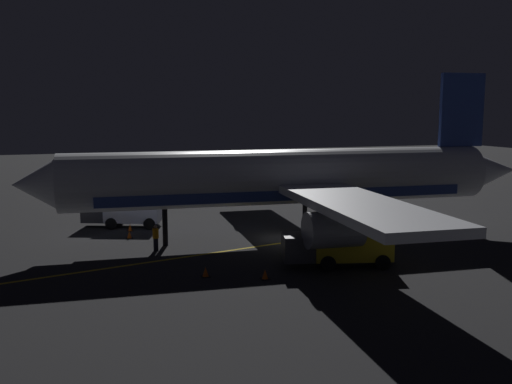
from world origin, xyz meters
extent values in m
cube|color=#262628|center=(0.00, 0.00, -0.10)|extent=(180.00, 180.00, 0.20)
cube|color=gold|center=(-2.00, 4.00, 0.00)|extent=(6.59, 28.87, 0.01)
cylinder|color=white|center=(0.00, 0.00, 4.50)|extent=(6.18, 30.61, 3.89)
cube|color=#2D479E|center=(0.00, 0.00, 3.43)|extent=(5.64, 26.05, 0.70)
cone|color=white|center=(1.24, 16.32, 4.50)|extent=(4.04, 3.39, 3.81)
cone|color=white|center=(-1.28, -16.90, 4.50)|extent=(3.85, 4.92, 3.50)
cube|color=#2D479E|center=(-1.07, -14.16, 9.20)|extent=(0.63, 3.62, 5.51)
cube|color=white|center=(-9.70, -0.79, 3.91)|extent=(15.66, 5.95, 0.50)
cylinder|color=slate|center=(-8.85, 0.35, 2.51)|extent=(2.34, 3.35, 2.10)
cube|color=white|center=(9.47, -2.24, 3.91)|extent=(15.66, 5.95, 0.50)
cylinder|color=slate|center=(8.80, -0.99, 2.51)|extent=(2.34, 3.35, 2.10)
cylinder|color=black|center=(0.63, 8.34, 1.28)|extent=(0.39, 0.39, 2.55)
cylinder|color=black|center=(-2.52, -2.34, 1.28)|extent=(0.39, 0.39, 2.55)
cylinder|color=black|center=(2.14, -2.69, 1.28)|extent=(0.39, 0.39, 2.55)
cube|color=silver|center=(7.69, 9.68, 1.33)|extent=(3.50, 4.75, 1.76)
cube|color=#38383D|center=(8.78, 12.52, 1.20)|extent=(2.51, 2.40, 1.50)
cylinder|color=black|center=(8.23, 11.08, 0.45)|extent=(2.48, 1.67, 0.90)
cylinder|color=black|center=(7.15, 8.28, 0.45)|extent=(2.48, 1.67, 0.90)
cube|color=gold|center=(-7.94, -1.29, 1.35)|extent=(3.17, 4.95, 1.80)
cube|color=#38383D|center=(-7.15, 1.79, 1.20)|extent=(2.38, 2.24, 1.50)
cylinder|color=black|center=(-7.54, 0.26, 0.45)|extent=(2.46, 1.44, 0.90)
cylinder|color=black|center=(-8.33, -2.85, 0.45)|extent=(2.46, 1.44, 0.90)
cylinder|color=black|center=(-0.63, 9.17, 0.42)|extent=(0.32, 0.32, 0.85)
cylinder|color=orange|center=(-0.63, 9.17, 1.18)|extent=(0.40, 0.40, 0.65)
sphere|color=tan|center=(-0.63, 9.17, 1.62)|extent=(0.24, 0.24, 0.24)
cone|color=#EA590F|center=(-8.82, 4.45, 0.28)|extent=(0.36, 0.36, 0.55)
cube|color=black|center=(-8.82, 4.45, 0.01)|extent=(0.50, 0.50, 0.03)
cone|color=#EA590F|center=(-7.34, 7.43, 0.28)|extent=(0.36, 0.36, 0.55)
cube|color=black|center=(-7.34, 7.43, 0.01)|extent=(0.50, 0.50, 0.03)
cone|color=#EA590F|center=(3.63, 10.45, 0.28)|extent=(0.36, 0.36, 0.55)
cube|color=black|center=(3.63, 10.45, 0.01)|extent=(0.50, 0.50, 0.03)
cone|color=#EA590F|center=(6.09, 10.14, 0.28)|extent=(0.36, 0.36, 0.55)
cube|color=black|center=(6.09, 10.14, 0.01)|extent=(0.50, 0.50, 0.03)
camera|label=1|loc=(-36.68, 14.36, 9.14)|focal=39.17mm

